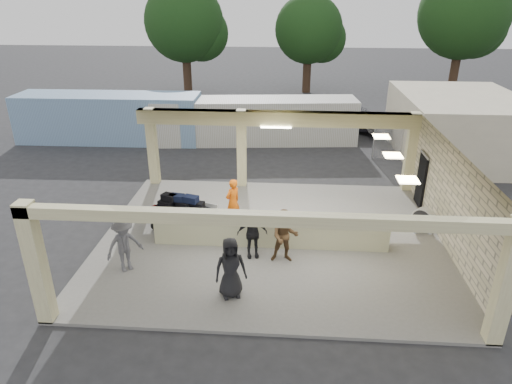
# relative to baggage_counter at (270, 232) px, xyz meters

# --- Properties ---
(ground) EXTENTS (120.00, 120.00, 0.00)m
(ground) POSITION_rel_baggage_counter_xyz_m (0.00, 0.50, -0.59)
(ground) COLOR #252527
(ground) RESTS_ON ground
(pavilion) EXTENTS (12.01, 10.00, 3.55)m
(pavilion) POSITION_rel_baggage_counter_xyz_m (0.21, 1.16, 0.76)
(pavilion) COLOR slate
(pavilion) RESTS_ON ground
(baggage_counter) EXTENTS (8.20, 0.58, 0.98)m
(baggage_counter) POSITION_rel_baggage_counter_xyz_m (0.00, 0.00, 0.00)
(baggage_counter) COLOR #BFBD8E
(baggage_counter) RESTS_ON pavilion
(luggage_cart) EXTENTS (2.59, 2.07, 1.31)m
(luggage_cart) POSITION_rel_baggage_counter_xyz_m (-3.33, 1.03, 0.25)
(luggage_cart) COLOR silver
(luggage_cart) RESTS_ON pavilion
(drum_fan) EXTENTS (0.81, 0.78, 0.94)m
(drum_fan) POSITION_rel_baggage_counter_xyz_m (5.50, 1.33, 0.01)
(drum_fan) COLOR silver
(drum_fan) RESTS_ON pavilion
(baggage_handler) EXTENTS (0.70, 0.73, 1.80)m
(baggage_handler) POSITION_rel_baggage_counter_xyz_m (-1.46, 1.46, 0.41)
(baggage_handler) COLOR orange
(baggage_handler) RESTS_ON pavilion
(passenger_a) EXTENTS (0.90, 0.42, 1.81)m
(passenger_a) POSITION_rel_baggage_counter_xyz_m (0.50, -0.98, 0.42)
(passenger_a) COLOR brown
(passenger_a) RESTS_ON pavilion
(passenger_b) EXTENTS (1.05, 0.54, 1.70)m
(passenger_b) POSITION_rel_baggage_counter_xyz_m (-0.56, -0.79, 0.36)
(passenger_b) COLOR black
(passenger_b) RESTS_ON pavilion
(passenger_c) EXTENTS (1.15, 1.05, 1.79)m
(passenger_c) POSITION_rel_baggage_counter_xyz_m (-4.44, -1.88, 0.41)
(passenger_c) COLOR #55545A
(passenger_c) RESTS_ON pavilion
(passenger_d) EXTENTS (0.97, 0.62, 1.85)m
(passenger_d) POSITION_rel_baggage_counter_xyz_m (-1.00, -2.94, 0.44)
(passenger_d) COLOR black
(passenger_d) RESTS_ON pavilion
(car_white_a) EXTENTS (6.06, 4.14, 1.58)m
(car_white_a) POSITION_rel_baggage_counter_xyz_m (8.05, 13.93, 0.20)
(car_white_a) COLOR silver
(car_white_a) RESTS_ON ground
(car_white_b) EXTENTS (4.41, 1.96, 1.35)m
(car_white_b) POSITION_rel_baggage_counter_xyz_m (10.82, 14.60, 0.09)
(car_white_b) COLOR silver
(car_white_b) RESTS_ON ground
(car_dark) EXTENTS (4.71, 2.88, 1.48)m
(car_dark) POSITION_rel_baggage_counter_xyz_m (4.77, 14.59, 0.15)
(car_dark) COLOR black
(car_dark) RESTS_ON ground
(container_white) EXTENTS (11.81, 3.41, 2.52)m
(container_white) POSITION_rel_baggage_counter_xyz_m (-1.42, 11.97, 0.67)
(container_white) COLOR silver
(container_white) RESTS_ON ground
(container_blue) EXTENTS (10.54, 2.66, 2.73)m
(container_blue) POSITION_rel_baggage_counter_xyz_m (-9.91, 11.62, 0.78)
(container_blue) COLOR #7AA1C4
(container_blue) RESTS_ON ground
(fence) EXTENTS (12.06, 0.06, 2.03)m
(fence) POSITION_rel_baggage_counter_xyz_m (11.00, 9.50, 0.47)
(fence) COLOR gray
(fence) RESTS_ON ground
(tree_left) EXTENTS (6.60, 6.30, 9.00)m
(tree_left) POSITION_rel_baggage_counter_xyz_m (-7.68, 24.66, 5.00)
(tree_left) COLOR #382619
(tree_left) RESTS_ON ground
(tree_mid) EXTENTS (6.00, 5.60, 8.00)m
(tree_mid) POSITION_rel_baggage_counter_xyz_m (2.32, 26.66, 4.38)
(tree_mid) COLOR #382619
(tree_mid) RESTS_ON ground
(tree_right) EXTENTS (7.20, 7.00, 10.00)m
(tree_right) POSITION_rel_baggage_counter_xyz_m (14.32, 25.66, 5.63)
(tree_right) COLOR #382619
(tree_right) RESTS_ON ground
(adjacent_building) EXTENTS (6.00, 8.00, 3.20)m
(adjacent_building) POSITION_rel_baggage_counter_xyz_m (9.50, 10.50, 1.01)
(adjacent_building) COLOR beige
(adjacent_building) RESTS_ON ground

